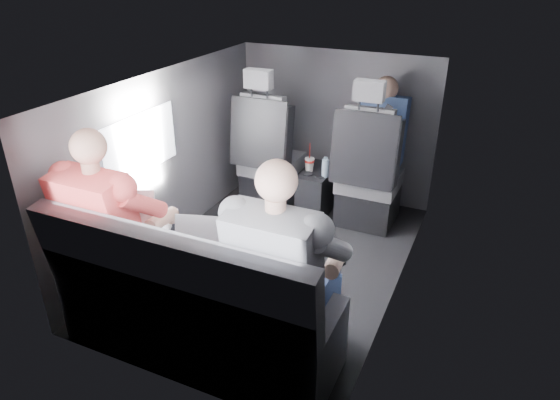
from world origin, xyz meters
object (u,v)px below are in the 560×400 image
at_px(passenger_rear_left, 117,228).
at_px(passenger_rear_right, 285,271).
at_px(center_console, 317,191).
at_px(laptop_black, 304,255).
at_px(water_bottle, 325,168).
at_px(laptop_silver, 217,242).
at_px(laptop_white, 138,217).
at_px(passenger_front_right, 382,132).
at_px(front_seat_left, 269,164).
at_px(front_seat_right, 368,181).
at_px(soda_cup, 309,164).
at_px(rear_bench, 195,310).

relative_size(passenger_rear_left, passenger_rear_right, 1.00).
xyz_separation_m(center_console, laptop_black, (0.53, -1.64, 0.43)).
relative_size(water_bottle, laptop_silver, 0.42).
distance_m(center_console, laptop_silver, 1.77).
bearing_deg(laptop_black, laptop_white, -178.40).
xyz_separation_m(laptop_silver, passenger_front_right, (0.44, 1.93, 0.11)).
relative_size(laptop_white, passenger_front_right, 0.60).
bearing_deg(front_seat_left, passenger_front_right, 15.61).
xyz_separation_m(front_seat_right, center_console, (-0.45, 0.04, -0.20)).
bearing_deg(front_seat_right, passenger_front_right, 84.87).
xyz_separation_m(front_seat_right, passenger_rear_left, (-1.01, -1.81, 0.25)).
bearing_deg(center_console, laptop_white, -108.58).
relative_size(center_console, laptop_black, 1.06).
xyz_separation_m(soda_cup, laptop_black, (0.59, -1.59, 0.17)).
bearing_deg(passenger_rear_right, center_console, 105.35).
relative_size(water_bottle, passenger_rear_right, 0.13).
height_order(front_seat_left, passenger_front_right, front_seat_left).
relative_size(center_console, rear_bench, 0.30).
height_order(water_bottle, passenger_front_right, passenger_front_right).
bearing_deg(laptop_white, water_bottle, 67.15).
relative_size(water_bottle, laptop_white, 0.37).
bearing_deg(laptop_black, water_bottle, 105.51).
distance_m(front_seat_left, soda_cup, 0.39).
bearing_deg(water_bottle, laptop_white, -112.85).
distance_m(front_seat_left, laptop_silver, 1.76).
relative_size(rear_bench, passenger_front_right, 2.06).
height_order(laptop_silver, passenger_front_right, passenger_front_right).
xyz_separation_m(water_bottle, passenger_front_right, (0.37, 0.32, 0.27)).
xyz_separation_m(center_console, soda_cup, (-0.07, -0.04, 0.26)).
distance_m(front_seat_right, water_bottle, 0.36).
xyz_separation_m(laptop_black, passenger_rear_right, (-0.02, -0.21, 0.02)).
bearing_deg(front_seat_left, front_seat_right, 0.00).
height_order(front_seat_right, laptop_silver, front_seat_right).
bearing_deg(laptop_black, front_seat_left, 121.41).
relative_size(soda_cup, passenger_front_right, 0.33).
distance_m(rear_bench, laptop_silver, 0.40).
bearing_deg(rear_bench, front_seat_left, 103.31).
relative_size(laptop_white, passenger_rear_left, 0.37).
relative_size(laptop_black, passenger_rear_left, 0.35).
bearing_deg(soda_cup, passenger_front_right, 25.80).
height_order(center_console, passenger_rear_right, passenger_rear_right).
bearing_deg(laptop_white, rear_bench, -26.06).
height_order(soda_cup, laptop_white, laptop_white).
relative_size(rear_bench, passenger_rear_right, 1.24).
relative_size(laptop_silver, laptop_black, 0.91).
bearing_deg(laptop_white, front_seat_right, 58.17).
xyz_separation_m(laptop_white, passenger_front_right, (1.03, 1.89, 0.11)).
bearing_deg(water_bottle, front_seat_left, 173.56).
bearing_deg(front_seat_right, laptop_black, -87.30).
bearing_deg(passenger_rear_left, laptop_white, 89.10).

